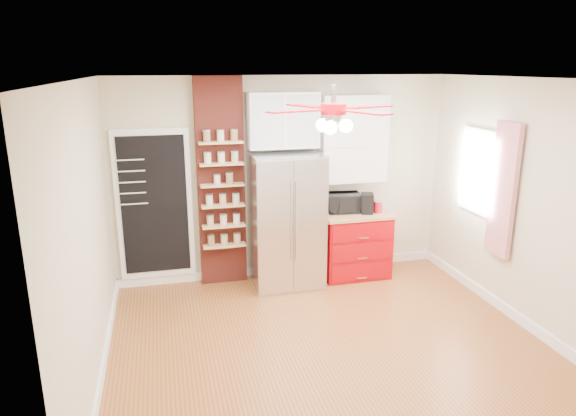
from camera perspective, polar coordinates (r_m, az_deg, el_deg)
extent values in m
plane|color=#985A26|center=(5.59, 4.46, -14.77)|extent=(4.50, 4.50, 0.00)
plane|color=white|center=(4.83, 5.15, 14.11)|extent=(4.50, 4.50, 0.00)
cube|color=beige|center=(6.91, -0.52, 3.29)|extent=(4.50, 0.02, 2.70)
cube|color=beige|center=(3.34, 15.95, -11.12)|extent=(4.50, 0.02, 2.70)
cube|color=beige|center=(4.84, -21.39, -3.19)|extent=(0.02, 4.00, 2.70)
cube|color=beige|center=(6.13, 25.14, 0.20)|extent=(0.02, 4.00, 2.70)
cube|color=white|center=(6.76, -14.61, 0.32)|extent=(0.95, 0.04, 1.95)
cube|color=black|center=(6.73, -14.61, 0.27)|extent=(0.82, 0.02, 1.78)
cube|color=maroon|center=(6.69, -7.47, 2.75)|extent=(0.60, 0.16, 2.70)
cube|color=silver|center=(6.67, -0.19, -1.38)|extent=(0.90, 0.70, 1.75)
cube|color=white|center=(6.60, -0.60, 9.76)|extent=(0.90, 0.35, 0.70)
cube|color=#9E040A|center=(7.13, 7.33, -4.13)|extent=(0.90, 0.60, 0.86)
cube|color=tan|center=(6.99, 7.46, -0.66)|extent=(0.94, 0.64, 0.04)
cube|color=white|center=(6.94, 7.24, 7.64)|extent=(0.90, 0.30, 1.15)
cube|color=white|center=(6.77, 20.50, 3.78)|extent=(0.04, 0.75, 1.05)
cube|color=red|center=(6.33, 22.80, 1.85)|extent=(0.06, 0.40, 1.55)
cylinder|color=silver|center=(4.83, 5.10, 12.33)|extent=(0.05, 0.05, 0.20)
cylinder|color=#A40A12|center=(4.84, 5.07, 10.91)|extent=(0.24, 0.24, 0.10)
sphere|color=white|center=(4.86, 5.02, 9.03)|extent=(0.13, 0.13, 0.13)
imported|color=black|center=(6.98, 6.17, 0.60)|extent=(0.48, 0.34, 0.25)
cube|color=black|center=(6.95, 8.79, 0.52)|extent=(0.21, 0.24, 0.27)
cylinder|color=red|center=(7.00, 9.94, 0.08)|extent=(0.14, 0.14, 0.15)
cylinder|color=#AD090A|center=(7.14, 9.41, 0.31)|extent=(0.13, 0.13, 0.13)
cylinder|color=beige|center=(6.53, -7.89, 3.14)|extent=(0.10, 0.10, 0.11)
cylinder|color=#876445|center=(6.52, -6.52, 3.23)|extent=(0.12, 0.12, 0.13)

